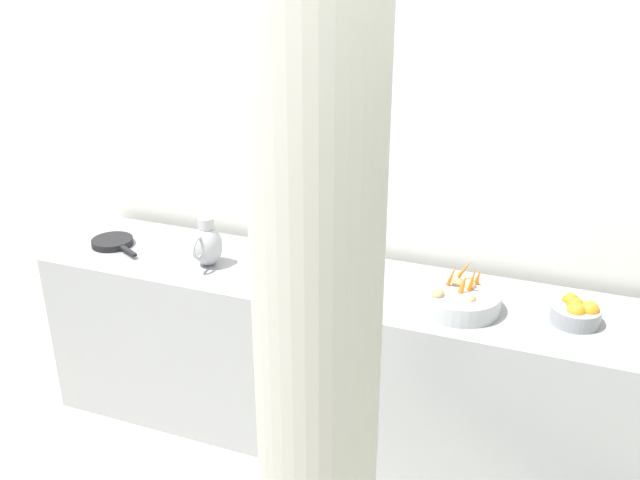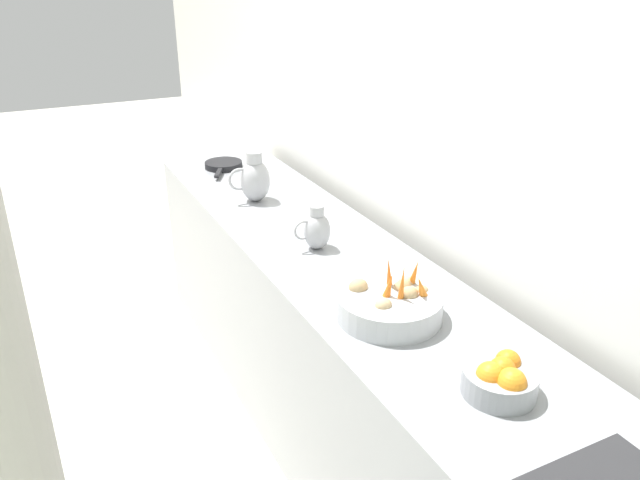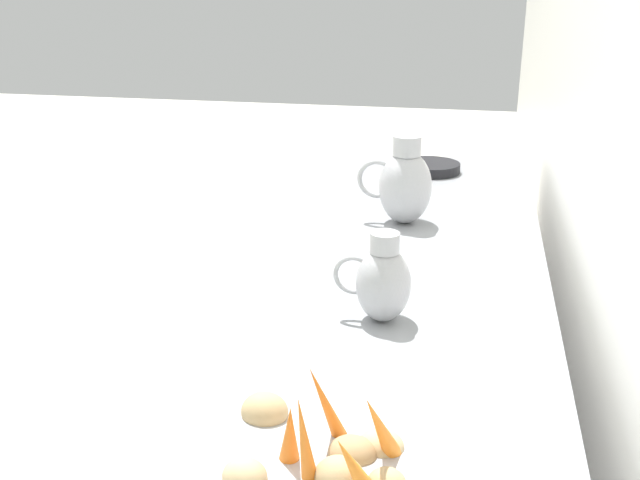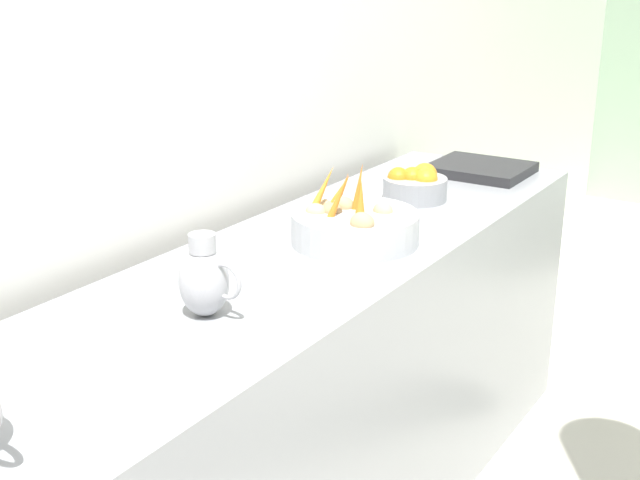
% 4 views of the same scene
% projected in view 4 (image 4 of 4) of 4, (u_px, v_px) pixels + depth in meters
% --- Properties ---
extents(tile_wall_left, '(0.10, 8.70, 3.00)m').
position_uv_depth(tile_wall_left, '(210.00, 17.00, 2.42)').
color(tile_wall_left, white).
rests_on(tile_wall_left, ground_plane).
extents(prep_counter, '(0.64, 3.22, 0.91)m').
position_uv_depth(prep_counter, '(231.00, 459.00, 2.14)').
color(prep_counter, gray).
rests_on(prep_counter, ground_plane).
extents(vegetable_colander, '(0.36, 0.36, 0.22)m').
position_uv_depth(vegetable_colander, '(354.00, 226.00, 2.34)').
color(vegetable_colander, '#ADAFB5').
rests_on(vegetable_colander, prep_counter).
extents(orange_bowl, '(0.21, 0.21, 0.11)m').
position_uv_depth(orange_bowl, '(415.00, 185.00, 2.75)').
color(orange_bowl, gray).
rests_on(orange_bowl, prep_counter).
extents(metal_pitcher_short, '(0.16, 0.11, 0.19)m').
position_uv_depth(metal_pitcher_short, '(205.00, 279.00, 1.85)').
color(metal_pitcher_short, '#A3A3A8').
rests_on(metal_pitcher_short, prep_counter).
extents(counter_sink_basin, '(0.34, 0.30, 0.04)m').
position_uv_depth(counter_sink_basin, '(480.00, 169.00, 3.08)').
color(counter_sink_basin, '#232326').
rests_on(counter_sink_basin, prep_counter).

